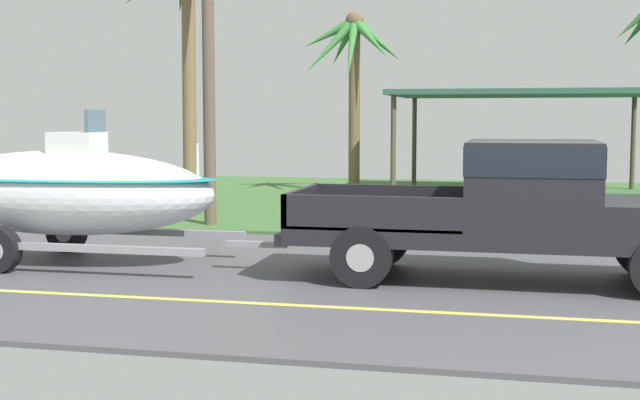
{
  "coord_description": "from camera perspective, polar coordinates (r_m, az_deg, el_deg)",
  "views": [
    {
      "loc": [
        -0.46,
        -11.46,
        2.2
      ],
      "look_at": [
        -3.15,
        0.31,
        1.03
      ],
      "focal_mm": 48.83,
      "sensor_mm": 36.0,
      "label": 1
    }
  ],
  "objects": [
    {
      "name": "ground",
      "position": [
        19.97,
        14.1,
        -1.0
      ],
      "size": [
        36.0,
        22.0,
        0.11
      ],
      "color": "#4C4C51"
    },
    {
      "name": "pickup_truck_towing",
      "position": [
        11.82,
        13.51,
        -0.27
      ],
      "size": [
        5.8,
        1.98,
        1.88
      ],
      "color": "black",
      "rests_on": "ground"
    },
    {
      "name": "boat_on_trailer",
      "position": [
        13.55,
        -16.51,
        0.53
      ],
      "size": [
        6.1,
        2.14,
        2.29
      ],
      "color": "gray",
      "rests_on": "ground"
    },
    {
      "name": "carport_awning",
      "position": [
        24.58,
        13.1,
        6.68
      ],
      "size": [
        6.92,
        5.12,
        2.88
      ],
      "color": "#4C4238",
      "rests_on": "ground"
    },
    {
      "name": "palm_tree_near_left",
      "position": [
        24.51,
        2.24,
        9.39
      ],
      "size": [
        2.73,
        3.16,
        5.07
      ],
      "color": "brown",
      "rests_on": "ground"
    }
  ]
}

